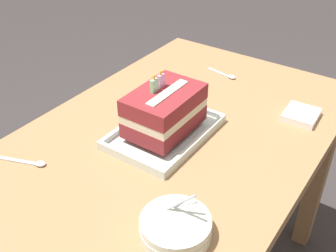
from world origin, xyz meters
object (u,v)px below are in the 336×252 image
bowl_stack (176,227)px  napkin_pile (301,115)px  foil_tray (165,133)px  serving_spoon_by_bowls (228,75)px  birthday_cake (164,110)px  serving_spoon_near_tray (32,163)px

bowl_stack → napkin_pile: bowl_stack is taller
foil_tray → serving_spoon_by_bowls: foil_tray is taller
serving_spoon_by_bowls → napkin_pile: napkin_pile is taller
napkin_pile → serving_spoon_by_bowls: bearing=69.6°
foil_tray → birthday_cake: size_ratio=1.48×
birthday_cake → serving_spoon_near_tray: bearing=145.5°
birthday_cake → bowl_stack: (-0.27, -0.22, -0.06)m
serving_spoon_near_tray → napkin_pile: (0.58, -0.47, 0.01)m
birthday_cake → bowl_stack: birthday_cake is taller
birthday_cake → serving_spoon_by_bowls: bearing=2.8°
serving_spoon_by_bowls → bowl_stack: bearing=-160.6°
bowl_stack → foil_tray: bearing=38.7°
birthday_cake → serving_spoon_near_tray: (-0.29, 0.20, -0.08)m
serving_spoon_by_bowls → serving_spoon_near_tray: bearing=165.5°
foil_tray → bowl_stack: bowl_stack is taller
bowl_stack → napkin_pile: size_ratio=1.40×
birthday_cake → napkin_pile: birthday_cake is taller
foil_tray → serving_spoon_near_tray: size_ratio=2.38×
birthday_cake → napkin_pile: size_ratio=1.98×
bowl_stack → serving_spoon_near_tray: bearing=92.2°
bowl_stack → serving_spoon_by_bowls: size_ratio=1.23×
serving_spoon_near_tray → bowl_stack: bearing=-87.8°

